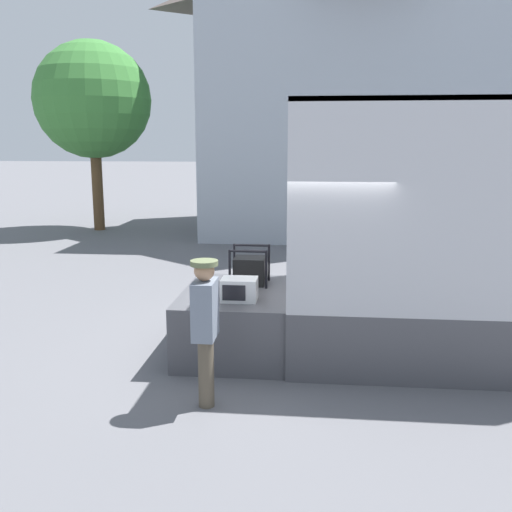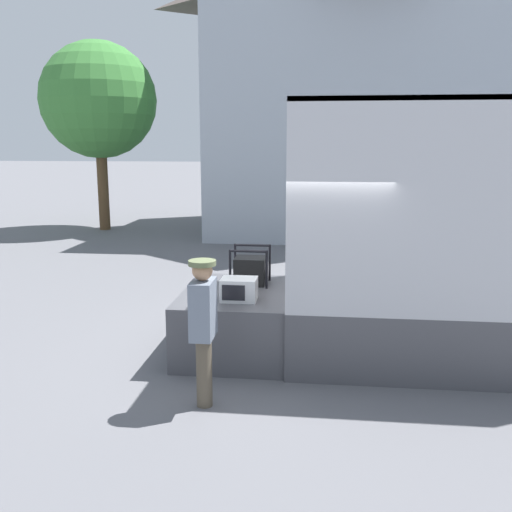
# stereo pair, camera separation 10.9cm
# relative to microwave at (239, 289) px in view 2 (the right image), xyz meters

# --- Properties ---
(ground_plane) EXTENTS (160.00, 160.00, 0.00)m
(ground_plane) POSITION_rel_microwave_xyz_m (0.65, 0.49, -1.03)
(ground_plane) COLOR slate
(tailgate_deck) EXTENTS (1.51, 2.05, 0.88)m
(tailgate_deck) POSITION_rel_microwave_xyz_m (-0.11, 0.49, -0.59)
(tailgate_deck) COLOR #4C4C51
(tailgate_deck) RESTS_ON ground
(microwave) EXTENTS (0.47, 0.38, 0.30)m
(microwave) POSITION_rel_microwave_xyz_m (0.00, 0.00, 0.00)
(microwave) COLOR white
(microwave) RESTS_ON tailgate_deck
(portable_generator) EXTENTS (0.57, 0.52, 0.56)m
(portable_generator) POSITION_rel_microwave_xyz_m (0.06, 0.91, 0.06)
(portable_generator) COLOR black
(portable_generator) RESTS_ON tailgate_deck
(worker_person) EXTENTS (0.30, 0.44, 1.69)m
(worker_person) POSITION_rel_microwave_xyz_m (-0.21, -1.33, 0.01)
(worker_person) COLOR brown
(worker_person) RESTS_ON ground
(house_backdrop) EXTENTS (9.79, 7.34, 9.88)m
(house_backdrop) POSITION_rel_microwave_xyz_m (2.23, 12.59, 4.00)
(house_backdrop) COLOR #A8B2BC
(house_backdrop) RESTS_ON ground
(street_tree) EXTENTS (3.80, 3.80, 6.21)m
(street_tree) POSITION_rel_microwave_xyz_m (-6.33, 11.45, 3.27)
(street_tree) COLOR brown
(street_tree) RESTS_ON ground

